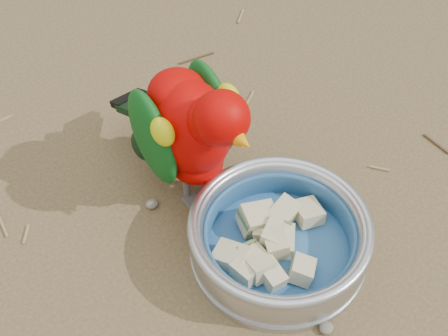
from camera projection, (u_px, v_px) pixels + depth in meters
ground at (224, 296)px, 0.70m from camera, size 60.00×60.00×0.00m
food_bowl at (278, 250)px, 0.73m from camera, size 0.21×0.21×0.02m
bowl_wall at (280, 235)px, 0.71m from camera, size 0.21×0.21×0.04m
fruit_wedges at (279, 239)px, 0.72m from camera, size 0.12×0.12×0.03m
lory_parrot at (191, 137)px, 0.74m from camera, size 0.12×0.24×0.19m
ground_debris at (164, 273)px, 0.72m from camera, size 0.90×0.80×0.01m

